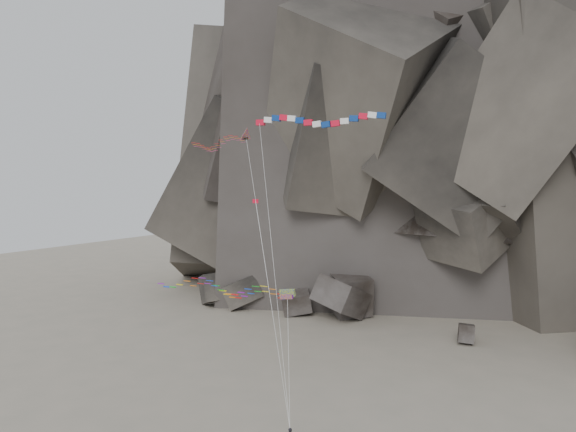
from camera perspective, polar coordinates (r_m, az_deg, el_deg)
The scene contains 7 objects.
ground at distance 57.73m, azimuth -0.55°, elevation -19.41°, with size 260.00×260.00×0.00m, color gray.
headland at distance 119.88m, azimuth 17.74°, elevation 13.02°, with size 110.00×70.00×84.00m, color #554E46, non-canonical shape.
boulder_field at distance 86.37m, azimuth 12.33°, elevation -9.71°, with size 75.05×16.04×8.81m.
delta_kite at distance 60.50m, azimuth -7.39°, elevation 7.32°, with size 17.93×8.75×26.31m.
banner_kite at distance 54.71m, azimuth 3.07°, elevation 9.62°, with size 12.54×10.83×27.32m.
parafoil_kite at distance 55.45m, azimuth -7.30°, elevation -7.10°, with size 17.66×4.38×11.25m.
pennant_kite at distance 55.30m, azimuth -2.83°, elevation -2.01°, with size 9.01×7.77×18.95m.
Camera 1 is at (27.76, -45.07, 23.04)m, focal length 35.00 mm.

